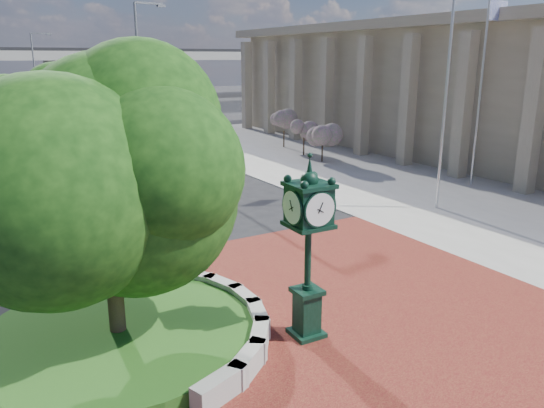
{
  "coord_description": "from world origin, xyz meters",
  "views": [
    {
      "loc": [
        -7.53,
        -10.98,
        6.3
      ],
      "look_at": [
        -0.07,
        1.5,
        2.27
      ],
      "focal_mm": 35.0,
      "sensor_mm": 36.0,
      "label": 1
    }
  ],
  "objects_px": {
    "post_clock": "(308,242)",
    "street_lamp_far": "(37,71)",
    "flagpole_b": "(480,91)",
    "flagpole_a": "(447,88)",
    "street_lamp_near": "(142,67)",
    "parked_car": "(118,123)"
  },
  "relations": [
    {
      "from": "post_clock",
      "to": "parked_car",
      "type": "xyz_separation_m",
      "value": [
        5.56,
        36.48,
        -1.49
      ]
    },
    {
      "from": "post_clock",
      "to": "parked_car",
      "type": "height_order",
      "value": "post_clock"
    },
    {
      "from": "flagpole_a",
      "to": "flagpole_b",
      "type": "bearing_deg",
      "value": 23.98
    },
    {
      "from": "post_clock",
      "to": "street_lamp_far",
      "type": "bearing_deg",
      "value": 88.7
    },
    {
      "from": "flagpole_b",
      "to": "street_lamp_far",
      "type": "bearing_deg",
      "value": 110.87
    },
    {
      "from": "flagpole_b",
      "to": "street_lamp_far",
      "type": "relative_size",
      "value": 1.08
    },
    {
      "from": "parked_car",
      "to": "street_lamp_near",
      "type": "distance_m",
      "value": 11.48
    },
    {
      "from": "parked_car",
      "to": "street_lamp_near",
      "type": "relative_size",
      "value": 0.52
    },
    {
      "from": "post_clock",
      "to": "street_lamp_far",
      "type": "xyz_separation_m",
      "value": [
        1.07,
        47.06,
        2.65
      ]
    },
    {
      "from": "flagpole_b",
      "to": "street_lamp_far",
      "type": "distance_m",
      "value": 41.51
    },
    {
      "from": "post_clock",
      "to": "street_lamp_far",
      "type": "height_order",
      "value": "street_lamp_far"
    },
    {
      "from": "flagpole_b",
      "to": "flagpole_a",
      "type": "bearing_deg",
      "value": -156.02
    },
    {
      "from": "parked_car",
      "to": "street_lamp_far",
      "type": "distance_m",
      "value": 12.21
    },
    {
      "from": "parked_car",
      "to": "street_lamp_far",
      "type": "xyz_separation_m",
      "value": [
        -4.49,
        10.58,
        4.13
      ]
    },
    {
      "from": "flagpole_b",
      "to": "street_lamp_near",
      "type": "distance_m",
      "value": 21.05
    },
    {
      "from": "street_lamp_near",
      "to": "street_lamp_far",
      "type": "relative_size",
      "value": 1.14
    },
    {
      "from": "post_clock",
      "to": "flagpole_a",
      "type": "xyz_separation_m",
      "value": [
        10.98,
        6.11,
        2.76
      ]
    },
    {
      "from": "post_clock",
      "to": "flagpole_b",
      "type": "distance_m",
      "value": 18.04
    },
    {
      "from": "parked_car",
      "to": "flagpole_b",
      "type": "height_order",
      "value": "flagpole_b"
    },
    {
      "from": "street_lamp_near",
      "to": "post_clock",
      "type": "bearing_deg",
      "value": -100.21
    },
    {
      "from": "flagpole_a",
      "to": "parked_car",
      "type": "bearing_deg",
      "value": 100.12
    },
    {
      "from": "flagpole_a",
      "to": "flagpole_b",
      "type": "xyz_separation_m",
      "value": [
        4.87,
        2.17,
        -0.39
      ]
    }
  ]
}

